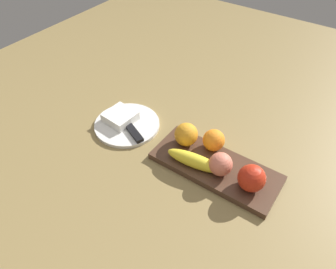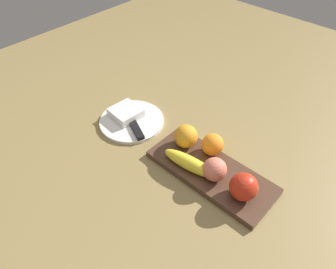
{
  "view_description": "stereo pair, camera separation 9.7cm",
  "coord_description": "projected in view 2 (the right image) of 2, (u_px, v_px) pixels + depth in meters",
  "views": [
    {
      "loc": [
        -0.2,
        0.56,
        0.72
      ],
      "look_at": [
        0.21,
        -0.02,
        0.05
      ],
      "focal_mm": 34.05,
      "sensor_mm": 36.0,
      "label": 1
    },
    {
      "loc": [
        -0.28,
        0.5,
        0.72
      ],
      "look_at": [
        0.21,
        -0.02,
        0.05
      ],
      "focal_mm": 34.05,
      "sensor_mm": 36.0,
      "label": 2
    }
  ],
  "objects": [
    {
      "name": "fruit_tray",
      "position": [
        211.0,
        172.0,
        0.92
      ],
      "size": [
        0.38,
        0.16,
        0.02
      ],
      "primitive_type": "cube",
      "color": "#4F3425",
      "rests_on": "ground_plane"
    },
    {
      "name": "orange_near_apple",
      "position": [
        213.0,
        145.0,
        0.94
      ],
      "size": [
        0.07,
        0.07,
        0.07
      ],
      "primitive_type": "sphere",
      "color": "orange",
      "rests_on": "fruit_tray"
    },
    {
      "name": "knife",
      "position": [
        135.0,
        127.0,
        1.05
      ],
      "size": [
        0.17,
        0.09,
        0.01
      ],
      "rotation": [
        0.0,
        0.0,
        -0.42
      ],
      "color": "silver",
      "rests_on": "dinner_plate"
    },
    {
      "name": "folded_napkin",
      "position": [
        126.0,
        113.0,
        1.09
      ],
      "size": [
        0.1,
        0.1,
        0.03
      ],
      "primitive_type": "cube",
      "rotation": [
        0.0,
        0.0,
        -0.08
      ],
      "color": "white",
      "rests_on": "dinner_plate"
    },
    {
      "name": "peach",
      "position": [
        215.0,
        169.0,
        0.87
      ],
      "size": [
        0.07,
        0.07,
        0.07
      ],
      "primitive_type": "sphere",
      "color": "#D97259",
      "rests_on": "fruit_tray"
    },
    {
      "name": "orange_near_banana",
      "position": [
        186.0,
        136.0,
        0.96
      ],
      "size": [
        0.07,
        0.07,
        0.07
      ],
      "primitive_type": "sphere",
      "color": "orange",
      "rests_on": "fruit_tray"
    },
    {
      "name": "apple",
      "position": [
        244.0,
        187.0,
        0.82
      ],
      "size": [
        0.08,
        0.08,
        0.08
      ],
      "primitive_type": "sphere",
      "color": "red",
      "rests_on": "fruit_tray"
    },
    {
      "name": "ground_plane",
      "position": [
        217.0,
        184.0,
        0.9
      ],
      "size": [
        2.4,
        2.4,
        0.0
      ],
      "primitive_type": "plane",
      "color": "olive"
    },
    {
      "name": "dinner_plate",
      "position": [
        132.0,
        121.0,
        1.09
      ],
      "size": [
        0.22,
        0.22,
        0.01
      ],
      "primitive_type": "cylinder",
      "color": "white",
      "rests_on": "ground_plane"
    },
    {
      "name": "banana",
      "position": [
        190.0,
        163.0,
        0.9
      ],
      "size": [
        0.17,
        0.06,
        0.04
      ],
      "primitive_type": "ellipsoid",
      "rotation": [
        0.0,
        0.0,
        0.13
      ],
      "color": "yellow",
      "rests_on": "fruit_tray"
    }
  ]
}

